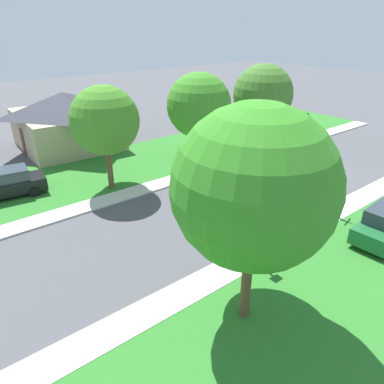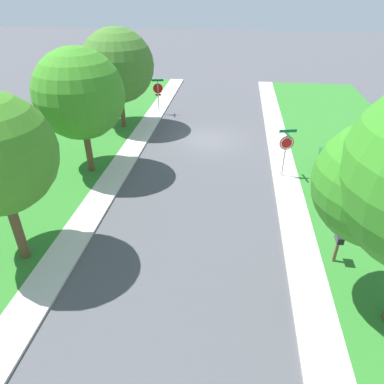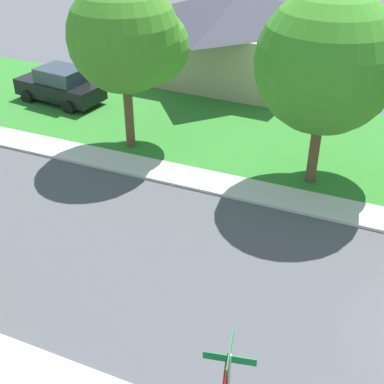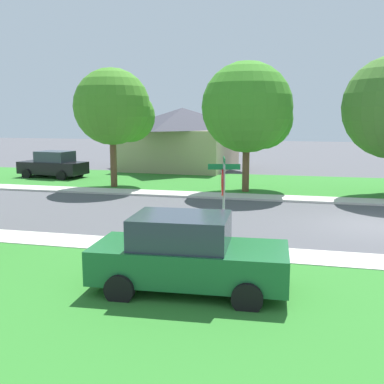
{
  "view_description": "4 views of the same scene",
  "coord_description": "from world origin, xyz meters",
  "px_view_note": "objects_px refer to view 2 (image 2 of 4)",
  "views": [
    {
      "loc": [
        -13.52,
        21.74,
        9.67
      ],
      "look_at": [
        0.18,
        10.81,
        1.4
      ],
      "focal_mm": 33.52,
      "sensor_mm": 36.0,
      "label": 1
    },
    {
      "loc": [
        -1.68,
        22.33,
        9.39
      ],
      "look_at": [
        -0.06,
        9.27,
        1.4
      ],
      "focal_mm": 32.94,
      "sensor_mm": 36.0,
      "label": 2
    },
    {
      "loc": [
        -10.12,
        3.03,
        9.46
      ],
      "look_at": [
        1.81,
        8.16,
        1.4
      ],
      "focal_mm": 47.97,
      "sensor_mm": 36.0,
      "label": 3
    },
    {
      "loc": [
        -17.16,
        2.66,
        3.88
      ],
      "look_at": [
        -2.49,
        6.18,
        1.4
      ],
      "focal_mm": 42.48,
      "sensor_mm": 36.0,
      "label": 4
    }
  ],
  "objects_px": {
    "tree_across_right": "(76,96)",
    "mailbox": "(338,242)",
    "car_green_across_road": "(347,168)",
    "stop_sign_near_corner": "(158,91)",
    "tree_sidewalk_far": "(115,68)",
    "stop_sign_far_corner": "(286,146)"
  },
  "relations": [
    {
      "from": "stop_sign_near_corner",
      "to": "stop_sign_far_corner",
      "type": "height_order",
      "value": "same"
    },
    {
      "from": "stop_sign_near_corner",
      "to": "tree_sidewalk_far",
      "type": "bearing_deg",
      "value": 53.25
    },
    {
      "from": "tree_across_right",
      "to": "mailbox",
      "type": "xyz_separation_m",
      "value": [
        -12.26,
        6.29,
        -3.23
      ]
    },
    {
      "from": "car_green_across_road",
      "to": "mailbox",
      "type": "relative_size",
      "value": 3.36
    },
    {
      "from": "car_green_across_road",
      "to": "tree_sidewalk_far",
      "type": "distance_m",
      "value": 16.25
    },
    {
      "from": "tree_across_right",
      "to": "stop_sign_far_corner",
      "type": "bearing_deg",
      "value": -177.71
    },
    {
      "from": "stop_sign_near_corner",
      "to": "tree_across_right",
      "type": "bearing_deg",
      "value": 78.48
    },
    {
      "from": "mailbox",
      "to": "tree_sidewalk_far",
      "type": "bearing_deg",
      "value": -46.84
    },
    {
      "from": "stop_sign_far_corner",
      "to": "car_green_across_road",
      "type": "bearing_deg",
      "value": 175.83
    },
    {
      "from": "stop_sign_near_corner",
      "to": "car_green_across_road",
      "type": "xyz_separation_m",
      "value": [
        -12.1,
        9.85,
        -1.0
      ]
    },
    {
      "from": "stop_sign_near_corner",
      "to": "car_green_across_road",
      "type": "relative_size",
      "value": 0.63
    },
    {
      "from": "stop_sign_near_corner",
      "to": "mailbox",
      "type": "bearing_deg",
      "value": 122.0
    },
    {
      "from": "tree_sidewalk_far",
      "to": "mailbox",
      "type": "height_order",
      "value": "tree_sidewalk_far"
    },
    {
      "from": "tree_across_right",
      "to": "mailbox",
      "type": "distance_m",
      "value": 14.15
    },
    {
      "from": "tree_sidewalk_far",
      "to": "stop_sign_near_corner",
      "type": "bearing_deg",
      "value": -126.75
    },
    {
      "from": "stop_sign_near_corner",
      "to": "stop_sign_far_corner",
      "type": "distance_m",
      "value": 13.08
    },
    {
      "from": "tree_across_right",
      "to": "stop_sign_near_corner",
      "type": "bearing_deg",
      "value": -101.52
    },
    {
      "from": "tree_across_right",
      "to": "mailbox",
      "type": "bearing_deg",
      "value": 152.86
    },
    {
      "from": "stop_sign_near_corner",
      "to": "stop_sign_far_corner",
      "type": "bearing_deg",
      "value": 132.67
    },
    {
      "from": "car_green_across_road",
      "to": "stop_sign_near_corner",
      "type": "bearing_deg",
      "value": -39.16
    },
    {
      "from": "car_green_across_road",
      "to": "tree_sidewalk_far",
      "type": "bearing_deg",
      "value": -25.4
    },
    {
      "from": "car_green_across_road",
      "to": "tree_across_right",
      "type": "bearing_deg",
      "value": 0.81
    }
  ]
}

